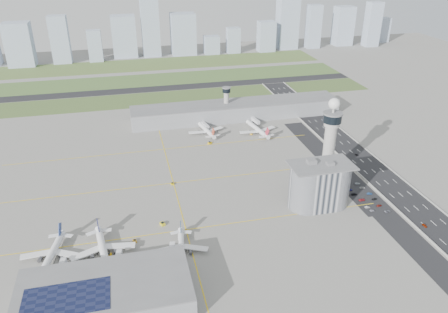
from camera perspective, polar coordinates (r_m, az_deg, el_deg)
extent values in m
plane|color=gray|center=(308.17, 1.52, -5.33)|extent=(1000.00, 1000.00, 0.00)
cube|color=#3F592A|center=(506.82, -7.29, 7.60)|extent=(480.00, 50.00, 0.08)
cube|color=#405E2C|center=(578.03, -8.20, 9.92)|extent=(480.00, 60.00, 0.08)
cube|color=#445B2B|center=(654.93, -8.97, 11.84)|extent=(480.00, 70.00, 0.08)
cube|color=black|center=(541.82, -7.77, 8.82)|extent=(480.00, 22.00, 0.10)
cube|color=black|center=(352.19, 19.94, -2.70)|extent=(28.00, 500.00, 0.10)
cube|color=#9E9E99|center=(344.83, 17.99, -2.92)|extent=(0.60, 500.00, 1.20)
cube|color=#9E9E99|center=(359.45, 21.84, -2.34)|extent=(0.60, 500.00, 1.20)
cube|color=black|center=(332.44, 17.19, -4.06)|extent=(18.00, 260.00, 0.08)
cube|color=black|center=(322.81, 17.91, -5.15)|extent=(20.00, 44.00, 0.10)
cube|color=yellow|center=(277.12, -4.98, -9.51)|extent=(260.00, 0.60, 0.01)
cube|color=yellow|center=(327.26, -6.63, -3.46)|extent=(260.00, 0.60, 0.01)
cube|color=yellow|center=(380.27, -7.82, 0.95)|extent=(260.00, 0.60, 0.01)
cube|color=yellow|center=(327.26, -6.63, -3.46)|extent=(0.60, 260.00, 0.01)
cylinder|color=#ADAAA5|center=(327.05, 13.49, 0.67)|extent=(8.40, 8.40, 48.00)
cylinder|color=#ADAAA5|center=(318.35, 13.91, 4.24)|extent=(11.00, 11.00, 4.00)
cylinder|color=black|center=(316.91, 13.99, 4.90)|extent=(13.00, 13.00, 6.00)
cylinder|color=slate|center=(315.68, 14.06, 5.49)|extent=(14.00, 14.00, 1.00)
cylinder|color=#ADAAA5|center=(314.82, 14.10, 5.92)|extent=(1.60, 1.60, 5.00)
sphere|color=white|center=(313.33, 14.19, 6.69)|extent=(8.00, 8.00, 8.00)
cylinder|color=#ADAAA5|center=(440.35, 0.31, 6.80)|extent=(5.00, 5.00, 28.00)
cylinder|color=black|center=(435.52, 0.31, 8.66)|extent=(8.00, 8.00, 4.00)
cylinder|color=slate|center=(434.76, 0.31, 8.97)|extent=(8.60, 8.60, 0.80)
cube|color=#B2B2B7|center=(299.27, 12.35, -3.70)|extent=(18.00, 24.00, 30.00)
cylinder|color=#B2B2B7|center=(295.75, 10.76, -3.93)|extent=(24.00, 24.00, 30.00)
cylinder|color=#B2B2B7|center=(303.02, 13.89, -3.48)|extent=(24.00, 24.00, 30.00)
cube|color=slate|center=(291.98, 12.64, -1.09)|extent=(42.00, 24.00, 0.80)
cube|color=slate|center=(291.22, 11.35, -0.68)|extent=(6.00, 5.00, 3.00)
cube|color=slate|center=(291.94, 13.71, -0.93)|extent=(5.00, 4.00, 2.40)
cube|color=gray|center=(443.12, 1.63, 6.03)|extent=(210.00, 32.00, 15.00)
cube|color=slate|center=(440.42, 1.64, 6.99)|extent=(210.00, 32.00, 0.80)
cube|color=gray|center=(232.30, -15.21, -17.03)|extent=(84.00, 42.00, 12.00)
cube|color=slate|center=(228.03, -15.41, -15.85)|extent=(84.00, 42.00, 0.80)
cube|color=black|center=(225.33, -19.93, -17.09)|extent=(40.00, 22.00, 0.20)
imported|color=silver|center=(309.10, 18.77, -6.69)|extent=(3.27, 1.44, 1.09)
imported|color=#969696|center=(311.68, 18.23, -6.29)|extent=(3.75, 1.46, 1.22)
imported|color=maroon|center=(318.67, 17.58, -5.41)|extent=(4.68, 2.23, 1.29)
imported|color=black|center=(323.71, 16.63, -4.73)|extent=(4.51, 1.86, 1.30)
imported|color=navy|center=(328.42, 16.14, -4.19)|extent=(3.50, 1.46, 1.18)
imported|color=silver|center=(334.11, 15.44, -3.55)|extent=(3.32, 1.25, 1.08)
imported|color=slate|center=(311.57, 20.58, -6.72)|extent=(4.51, 2.36, 1.21)
imported|color=maroon|center=(316.15, 19.60, -6.04)|extent=(3.88, 1.93, 1.08)
imported|color=black|center=(322.45, 19.05, -5.25)|extent=(4.02, 2.05, 1.31)
imported|color=navy|center=(327.71, 18.48, -4.62)|extent=(3.97, 1.83, 1.26)
imported|color=silver|center=(333.78, 17.62, -3.90)|extent=(4.11, 2.09, 1.11)
imported|color=#9BA4AB|center=(337.87, 17.02, -3.40)|extent=(4.57, 1.94, 1.31)
imported|color=maroon|center=(306.23, 24.74, -8.19)|extent=(1.68, 3.76, 1.25)
imported|color=black|center=(382.33, 16.95, 0.23)|extent=(1.51, 3.94, 1.28)
imported|color=navy|center=(447.76, 12.90, 4.62)|extent=(2.34, 4.36, 1.16)
imported|color=#9B9B9B|center=(497.00, 8.30, 7.22)|extent=(1.40, 3.45, 1.17)
cube|color=#9EADC1|center=(694.09, -25.17, 13.10)|extent=(35.81, 28.65, 60.36)
cube|color=#9EADC1|center=(689.29, -20.64, 14.10)|extent=(25.49, 20.39, 66.89)
cube|color=#9EADC1|center=(685.73, -16.49, 13.70)|extent=(20.04, 16.03, 45.20)
cube|color=#9EADC1|center=(702.02, -12.92, 15.05)|extent=(35.76, 28.61, 61.22)
cube|color=#9EADC1|center=(696.47, -9.59, 16.18)|extent=(26.33, 21.06, 83.39)
cube|color=#9EADC1|center=(704.41, -5.35, 15.65)|extent=(36.96, 29.57, 62.11)
cube|color=#9EADC1|center=(706.84, -1.62, 14.37)|extent=(23.01, 18.41, 27.75)
cube|color=#9EADC1|center=(713.24, 1.22, 14.94)|extent=(20.22, 16.18, 38.97)
cube|color=#9EADC1|center=(725.83, 5.54, 15.35)|extent=(26.14, 20.92, 46.89)
cube|color=#9EADC1|center=(747.17, 8.27, 16.87)|extent=(32.26, 25.81, 81.20)
cube|color=#9EADC1|center=(758.81, 11.62, 16.28)|extent=(21.59, 17.28, 68.75)
cube|color=#9EADC1|center=(792.98, 15.30, 16.14)|extent=(30.25, 24.20, 63.40)
cube|color=#9EADC1|center=(796.71, 18.83, 16.03)|extent=(23.04, 18.43, 71.56)
cube|color=#9EADC1|center=(841.29, 19.91, 15.30)|extent=(22.64, 18.11, 41.06)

